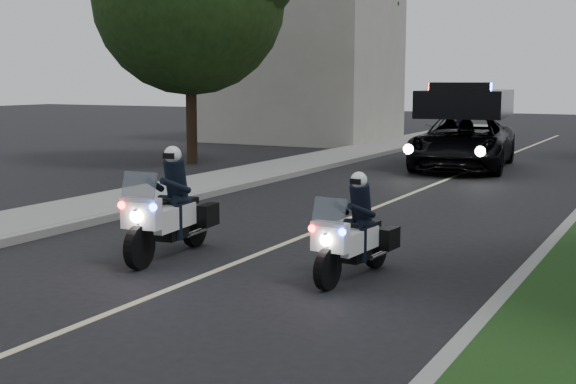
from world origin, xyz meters
name	(u,v)px	position (x,y,z in m)	size (l,w,h in m)	color
ground	(1,356)	(0.00, 0.00, 0.00)	(120.00, 120.00, 0.00)	black
curb_right	(572,223)	(4.10, 10.00, 0.07)	(0.20, 60.00, 0.15)	gray
curb_left	(212,193)	(-4.10, 10.00, 0.07)	(0.20, 60.00, 0.15)	gray
sidewalk_left	(175,190)	(-5.20, 10.00, 0.08)	(2.00, 60.00, 0.16)	gray
building_far	(299,63)	(-10.00, 26.00, 3.50)	(8.00, 6.00, 7.00)	#A8A396
lane_marking	(371,209)	(0.00, 10.00, 0.00)	(0.12, 50.00, 0.01)	#BFB78C
police_moto_left	(170,256)	(-1.16, 4.39, 0.00)	(0.72, 2.06, 1.75)	silver
police_moto_right	(354,278)	(1.93, 4.55, 0.00)	(0.62, 1.77, 1.50)	white
police_suv	(462,168)	(-0.35, 18.57, 0.00)	(2.75, 5.95, 2.89)	black
bicycle	(458,152)	(-1.97, 23.91, 0.00)	(0.59, 1.69, 0.89)	black
cyclist	(458,152)	(-1.97, 23.91, 0.00)	(0.56, 0.37, 1.55)	black
tree_left_near	(192,163)	(-8.73, 15.75, 0.00)	(6.31, 6.31, 10.51)	#1D3913
tree_left_far	(326,139)	(-9.39, 27.60, 0.00)	(5.93, 5.93, 9.88)	black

